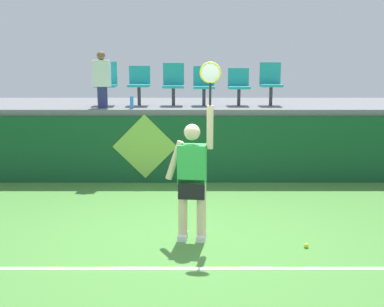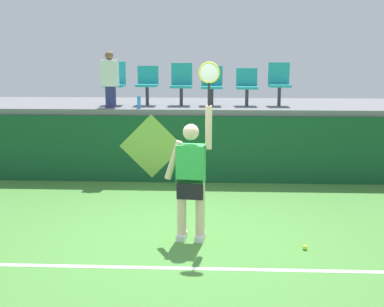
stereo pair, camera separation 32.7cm
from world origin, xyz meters
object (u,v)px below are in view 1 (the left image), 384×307
at_px(water_bottle, 134,102).
at_px(spectator_0, 104,79).
at_px(stadium_chair_1, 142,83).
at_px(stadium_chair_5, 273,81).
at_px(tennis_player, 195,176).
at_px(tennis_ball, 309,246).
at_px(stadium_chair_2, 176,82).
at_px(stadium_chair_4, 241,84).
at_px(stadium_chair_0, 108,81).
at_px(stadium_chair_3, 206,84).

xyz_separation_m(water_bottle, spectator_0, (-0.60, 0.15, 0.45)).
height_order(stadium_chair_1, stadium_chair_5, stadium_chair_5).
height_order(water_bottle, spectator_0, spectator_0).
bearing_deg(tennis_player, tennis_ball, -11.44).
height_order(water_bottle, stadium_chair_5, stadium_chair_5).
distance_m(tennis_player, stadium_chair_2, 4.12).
xyz_separation_m(tennis_player, stadium_chair_1, (-1.11, 3.96, 1.00)).
bearing_deg(stadium_chair_2, spectator_0, -161.19).
xyz_separation_m(stadium_chair_1, stadium_chair_4, (2.07, 0.00, -0.04)).
bearing_deg(water_bottle, stadium_chair_4, 16.07).
bearing_deg(stadium_chair_5, stadium_chair_4, -179.34).
height_order(tennis_player, spectator_0, spectator_0).
xyz_separation_m(stadium_chair_0, stadium_chair_5, (3.43, -0.00, -0.00)).
relative_size(water_bottle, stadium_chair_5, 0.28).
xyz_separation_m(tennis_player, spectator_0, (-1.80, 3.49, 1.11)).
height_order(tennis_player, stadium_chair_4, tennis_player).
bearing_deg(stadium_chair_4, tennis_player, -103.70).
distance_m(tennis_player, stadium_chair_4, 4.19).
height_order(tennis_player, stadium_chair_1, tennis_player).
bearing_deg(stadium_chair_3, water_bottle, -156.44).
relative_size(water_bottle, stadium_chair_2, 0.28).
bearing_deg(spectator_0, tennis_player, -62.75).
distance_m(stadium_chair_2, stadium_chair_5, 2.02).
height_order(water_bottle, stadium_chair_3, stadium_chair_3).
xyz_separation_m(stadium_chair_3, stadium_chair_4, (0.73, -0.00, -0.02)).
bearing_deg(tennis_player, stadium_chair_3, 86.53).
height_order(stadium_chair_2, stadium_chair_4, stadium_chair_2).
bearing_deg(spectator_0, stadium_chair_2, 18.81).
xyz_separation_m(stadium_chair_1, stadium_chair_5, (2.74, 0.01, 0.03)).
relative_size(tennis_player, stadium_chair_4, 3.19).
distance_m(stadium_chair_1, stadium_chair_5, 2.74).
distance_m(stadium_chair_4, spectator_0, 2.81).
distance_m(stadium_chair_1, stadium_chair_4, 2.07).
bearing_deg(stadium_chair_0, tennis_ball, -52.19).
bearing_deg(tennis_player, water_bottle, 109.74).
height_order(tennis_player, stadium_chair_0, tennis_player).
xyz_separation_m(tennis_player, stadium_chair_5, (1.63, 3.97, 1.03)).
bearing_deg(tennis_player, stadium_chair_0, 114.37).
distance_m(stadium_chair_1, stadium_chair_3, 1.35).
xyz_separation_m(tennis_ball, stadium_chair_3, (-1.28, 4.27, 1.86)).
relative_size(tennis_player, spectator_0, 2.19).
bearing_deg(stadium_chair_4, water_bottle, -163.93).
bearing_deg(stadium_chair_2, stadium_chair_5, -0.05).
bearing_deg(stadium_chair_1, stadium_chair_4, 0.01).
xyz_separation_m(stadium_chair_1, stadium_chair_2, (0.71, 0.01, 0.01)).
relative_size(stadium_chair_4, spectator_0, 0.69).
distance_m(stadium_chair_1, spectator_0, 0.84).
height_order(tennis_ball, stadium_chair_4, stadium_chair_4).
relative_size(stadium_chair_2, stadium_chair_5, 0.99).
bearing_deg(stadium_chair_1, water_bottle, -98.46).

